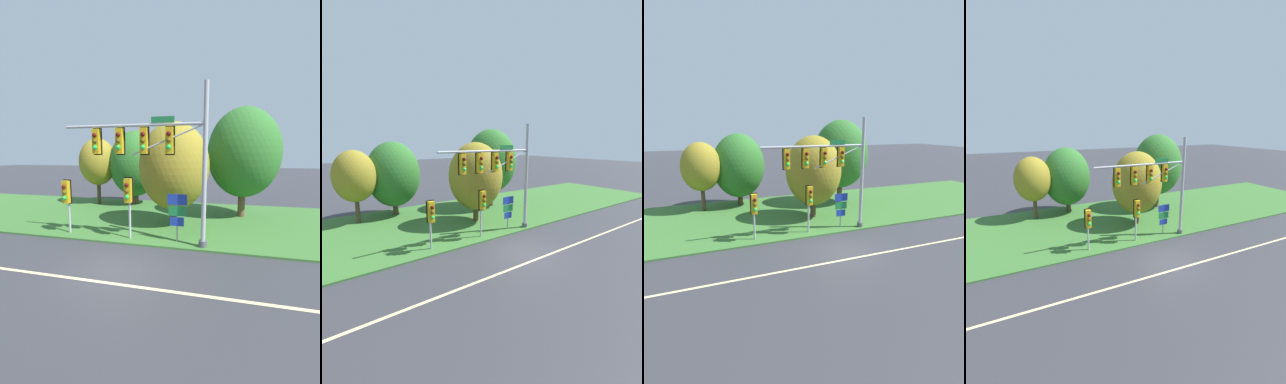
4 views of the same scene
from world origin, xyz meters
TOP-DOWN VIEW (x-y plane):
  - ground_plane at (0.00, 0.00)m, footprint 160.00×160.00m
  - lane_stripe at (0.00, -1.20)m, footprint 36.00×0.16m
  - grass_verge at (0.00, 8.25)m, footprint 48.00×11.50m
  - traffic_signal_mast at (0.73, 2.93)m, footprint 7.23×0.49m
  - pedestrian_signal_near_kerb at (-0.74, 3.11)m, footprint 0.46×0.55m
  - pedestrian_signal_further_along at (-4.37, 3.19)m, footprint 0.46×0.55m
  - route_sign_post at (1.73, 3.35)m, footprint 0.98×0.08m
  - tree_nearest_road at (-6.83, 11.45)m, footprint 3.22×3.22m
  - tree_left_of_mast at (-3.64, 12.19)m, footprint 4.49×4.49m
  - tree_behind_signpost at (0.95, 6.34)m, footprint 4.23×4.23m
  - tree_mid_verge at (5.11, 9.70)m, footprint 4.88×4.88m

SIDE VIEW (x-z plane):
  - ground_plane at x=0.00m, z-range 0.00..0.00m
  - lane_stripe at x=0.00m, z-range 0.00..0.01m
  - grass_verge at x=0.00m, z-range 0.00..0.10m
  - route_sign_post at x=1.73m, z-range 0.41..2.88m
  - pedestrian_signal_further_along at x=-4.37m, z-range 0.76..3.75m
  - pedestrian_signal_near_kerb at x=-0.74m, z-range 0.83..4.04m
  - tree_left_of_mast at x=-3.64m, z-range 0.45..6.78m
  - tree_behind_signpost at x=0.95m, z-range 0.59..6.86m
  - tree_nearest_road at x=-6.83m, z-range 0.92..6.62m
  - tree_mid_verge at x=5.11m, z-range 0.78..8.28m
  - traffic_signal_mast at x=0.73m, z-range 0.88..8.41m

